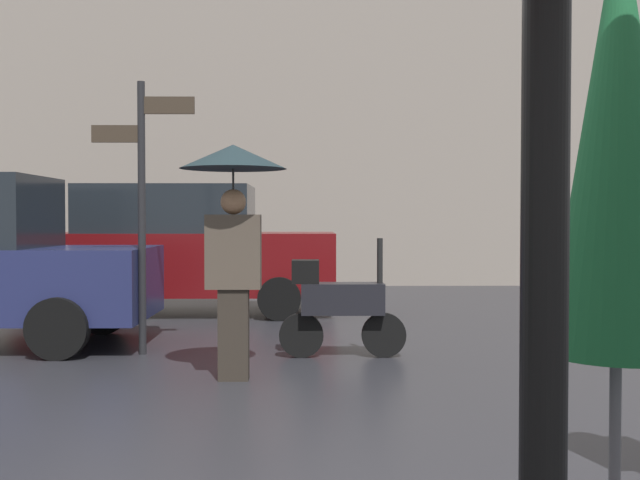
% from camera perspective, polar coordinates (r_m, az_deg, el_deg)
% --- Properties ---
extents(folded_patio_umbrella_near, '(0.43, 0.43, 2.41)m').
position_cam_1_polar(folded_patio_umbrella_near, '(2.53, 21.45, 6.58)').
color(folded_patio_umbrella_near, black).
rests_on(folded_patio_umbrella_near, ground).
extents(pedestrian_with_umbrella, '(0.95, 0.95, 2.09)m').
position_cam_1_polar(pedestrian_with_umbrella, '(6.77, -6.52, 2.92)').
color(pedestrian_with_umbrella, '#2A241E').
rests_on(pedestrian_with_umbrella, ground).
extents(parked_scooter, '(1.32, 0.32, 1.23)m').
position_cam_1_polar(parked_scooter, '(7.89, 1.38, -4.83)').
color(parked_scooter, black).
rests_on(parked_scooter, ground).
extents(parked_car_right, '(4.59, 1.94, 1.94)m').
position_cam_1_polar(parked_car_right, '(11.76, -10.49, -0.66)').
color(parked_car_right, '#590C0F').
rests_on(parked_car_right, ground).
extents(street_signpost, '(1.08, 0.08, 2.88)m').
position_cam_1_polar(street_signpost, '(8.24, -13.19, 3.74)').
color(street_signpost, black).
rests_on(street_signpost, ground).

